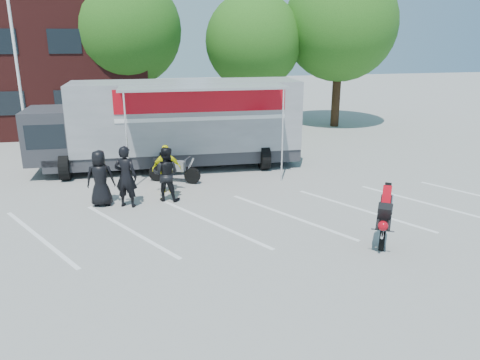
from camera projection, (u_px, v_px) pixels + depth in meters
name	position (u px, v px, depth m)	size (l,w,h in m)	color
ground	(211.00, 237.00, 12.84)	(100.00, 100.00, 0.00)	gray
parking_bay_lines	(205.00, 223.00, 13.77)	(18.00, 5.00, 0.01)	white
flagpole	(20.00, 41.00, 19.33)	(1.61, 0.12, 8.00)	white
tree_left	(126.00, 30.00, 25.66)	(6.12, 6.12, 8.64)	#382314
tree_mid	(253.00, 42.00, 26.39)	(5.44, 5.44, 7.68)	#382314
tree_right	(340.00, 24.00, 26.71)	(6.46, 6.46, 9.12)	#382314
transporter_truck	(176.00, 167.00, 19.66)	(11.11, 5.36, 3.54)	#97999F
parked_motorcycle	(175.00, 182.00, 17.59)	(0.69, 2.06, 1.08)	#AEAEB3
stunt_bike_rider	(383.00, 240.00, 12.64)	(0.72, 1.52, 1.79)	black
spectator_leather_a	(100.00, 178.00, 14.97)	(0.90, 0.58, 1.83)	black
spectator_leather_b	(126.00, 177.00, 14.83)	(0.73, 0.48, 2.00)	black
spectator_leather_c	(166.00, 174.00, 15.43)	(0.89, 0.69, 1.82)	black
spectator_hivis	(167.00, 169.00, 16.24)	(1.00, 0.42, 1.70)	#FFFD0D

